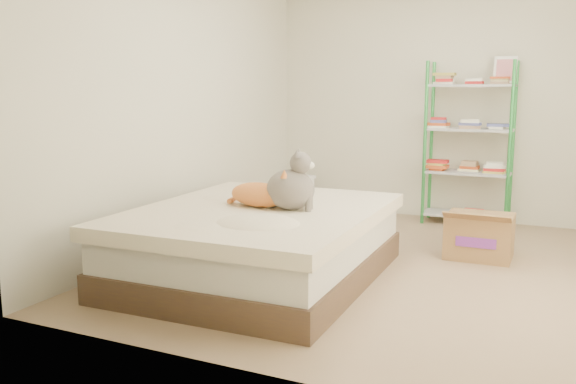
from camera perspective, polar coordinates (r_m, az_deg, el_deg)
The scene contains 7 objects.
room at distance 4.82m, azimuth 9.80°, elevation 8.09°, with size 3.81×4.21×2.61m.
bed at distance 4.62m, azimuth -2.71°, elevation -4.77°, with size 1.74×2.15×0.54m.
orange_cat at distance 4.59m, azimuth -2.73°, elevation 0.05°, with size 0.58×0.31×0.23m, color gold, non-canonical shape.
grey_cat at distance 4.46m, azimuth 0.23°, elevation 1.08°, with size 0.32×0.38×0.43m, color gray, non-canonical shape.
shelf_unit at distance 6.62m, azimuth 16.61°, elevation 4.61°, with size 0.88×0.36×1.74m.
cardboard_box at distance 5.41m, azimuth 17.47°, elevation -3.93°, with size 0.54×0.51×0.43m.
white_bin at distance 7.23m, azimuth 0.80°, elevation -0.02°, with size 0.41×0.38×0.40m.
Camera 1 is at (1.28, -4.64, 1.42)m, focal length 38.00 mm.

